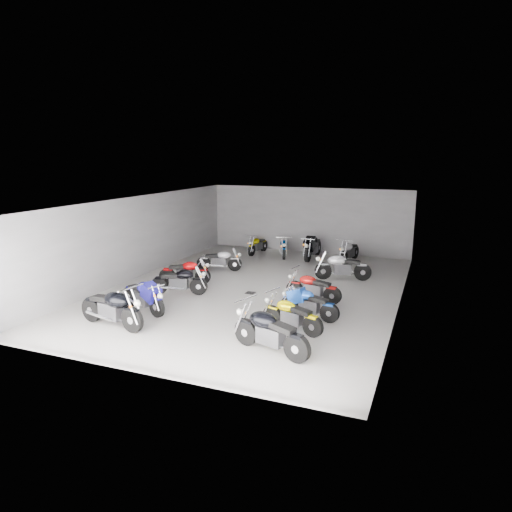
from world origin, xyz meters
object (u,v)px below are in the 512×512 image
object	(u,v)px
motorcycle_right_c	(308,304)
motorcycle_right_f	(342,267)
motorcycle_left_f	(220,260)
motorcycle_back_b	(258,245)
motorcycle_left_b	(144,296)
motorcycle_back_d	(313,247)
motorcycle_back_c	(284,247)
motorcycle_right_b	(291,315)
motorcycle_right_d	(313,287)
drain_grate	(250,293)
motorcycle_left_a	(112,308)
motorcycle_back_e	(349,251)
motorcycle_left_d	(185,272)
motorcycle_left_c	(180,281)
motorcycle_right_a	(270,332)

from	to	relation	value
motorcycle_right_c	motorcycle_right_f	bearing A→B (deg)	9.53
motorcycle_left_f	motorcycle_back_b	xyz separation A→B (m)	(0.24, 3.72, -0.02)
motorcycle_back_b	motorcycle_left_b	bearing A→B (deg)	95.39
motorcycle_left_f	motorcycle_back_d	xyz separation A→B (m)	(3.03, 3.68, 0.11)
motorcycle_right_c	motorcycle_back_c	xyz separation A→B (m)	(-3.32, 7.68, 0.01)
motorcycle_right_b	motorcycle_right_f	world-z (taller)	motorcycle_right_f
motorcycle_back_b	motorcycle_back_c	distance (m)	1.40
motorcycle_right_d	motorcycle_back_b	bearing A→B (deg)	43.79
motorcycle_left_f	motorcycle_back_d	distance (m)	4.76
motorcycle_left_b	motorcycle_right_b	bearing A→B (deg)	114.52
drain_grate	motorcycle_right_b	distance (m)	3.74
motorcycle_left_a	motorcycle_right_b	xyz separation A→B (m)	(4.80, 1.58, -0.10)
motorcycle_left_f	motorcycle_back_c	xyz separation A→B (m)	(1.64, 3.56, 0.00)
motorcycle_right_d	motorcycle_back_e	bearing A→B (deg)	7.53
motorcycle_left_f	motorcycle_right_c	xyz separation A→B (m)	(4.96, -4.12, -0.00)
motorcycle_left_b	motorcycle_back_b	size ratio (longest dim) A/B	1.09
motorcycle_back_c	motorcycle_left_d	bearing A→B (deg)	51.18
drain_grate	motorcycle_back_e	distance (m)	6.58
motorcycle_back_e	motorcycle_back_d	bearing A→B (deg)	11.29
motorcycle_left_d	motorcycle_left_f	world-z (taller)	motorcycle_left_d
drain_grate	motorcycle_right_d	world-z (taller)	motorcycle_right_d
motorcycle_left_a	motorcycle_left_c	world-z (taller)	motorcycle_left_a
motorcycle_left_d	motorcycle_right_b	size ratio (longest dim) A/B	1.00
motorcycle_back_d	motorcycle_back_e	size ratio (longest dim) A/B	1.18
motorcycle_left_a	motorcycle_right_d	distance (m)	6.39
motorcycle_left_a	motorcycle_right_b	distance (m)	5.05
motorcycle_right_f	motorcycle_back_d	bearing A→B (deg)	17.11
motorcycle_back_c	motorcycle_left_c	bearing A→B (deg)	57.89
motorcycle_back_d	motorcycle_back_c	bearing A→B (deg)	5.92
motorcycle_left_c	motorcycle_right_f	bearing A→B (deg)	112.21
motorcycle_right_d	motorcycle_right_f	bearing A→B (deg)	0.80
motorcycle_left_b	motorcycle_right_d	distance (m)	5.47
motorcycle_right_c	motorcycle_back_e	bearing A→B (deg)	12.23
motorcycle_right_c	motorcycle_back_e	xyz separation A→B (m)	(-0.21, 7.81, 0.03)
motorcycle_right_d	motorcycle_back_b	world-z (taller)	motorcycle_right_d
motorcycle_right_a	motorcycle_back_c	bearing A→B (deg)	34.53
motorcycle_right_a	motorcycle_right_f	distance (m)	7.34
motorcycle_left_b	motorcycle_back_e	distance (m)	10.27
motorcycle_back_c	motorcycle_back_e	bearing A→B (deg)	162.26
drain_grate	motorcycle_left_a	xyz separation A→B (m)	(-2.41, -4.42, 0.56)
motorcycle_right_c	motorcycle_right_f	size ratio (longest dim) A/B	0.88
motorcycle_back_e	motorcycle_right_b	bearing A→B (deg)	100.89
drain_grate	motorcycle_right_f	world-z (taller)	motorcycle_right_f
drain_grate	motorcycle_left_f	world-z (taller)	motorcycle_left_f
motorcycle_left_a	motorcycle_back_c	bearing A→B (deg)	-179.67
motorcycle_left_d	motorcycle_back_e	distance (m)	7.82
motorcycle_left_a	motorcycle_back_c	distance (m)	10.54
motorcycle_left_a	motorcycle_left_d	bearing A→B (deg)	-166.84
motorcycle_left_d	motorcycle_back_d	world-z (taller)	motorcycle_back_d
motorcycle_left_f	motorcycle_back_c	bearing A→B (deg)	138.30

